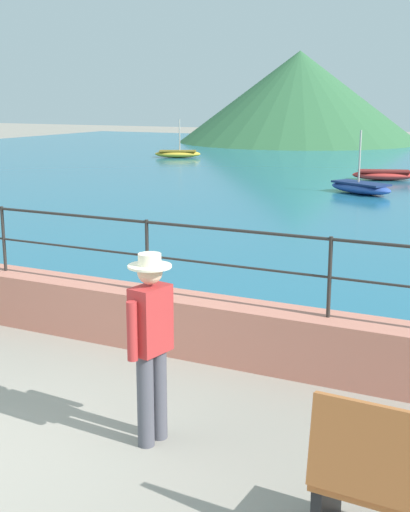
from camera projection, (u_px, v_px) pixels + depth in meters
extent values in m
cube|color=tan|center=(148.00, 318.00, 8.57)|extent=(20.00, 0.56, 0.70)
cylinder|color=#282623|center=(4.00, 239.00, 9.40)|extent=(0.04, 0.04, 0.90)
cylinder|color=#282623|center=(147.00, 256.00, 8.39)|extent=(0.04, 0.04, 0.90)
cylinder|color=#282623|center=(330.00, 277.00, 7.39)|extent=(0.04, 0.04, 0.90)
cylinder|color=#282623|center=(147.00, 222.00, 8.30)|extent=(18.40, 0.04, 0.04)
cylinder|color=#282623|center=(147.00, 256.00, 8.39)|extent=(18.40, 0.03, 0.03)
cone|color=#33663D|center=(299.00, 97.00, 46.19)|extent=(16.39, 16.39, 6.07)
cube|color=black|center=(327.00, 502.00, 4.91)|extent=(0.10, 0.47, 0.43)
cylinder|color=#4C4C56|center=(159.00, 394.00, 6.19)|extent=(0.15, 0.15, 0.86)
cylinder|color=#4C4C56|center=(146.00, 401.00, 6.05)|extent=(0.15, 0.15, 0.86)
cube|color=#B22D2D|center=(151.00, 320.00, 5.96)|extent=(0.28, 0.39, 0.60)
cylinder|color=#B22D2D|center=(168.00, 317.00, 6.15)|extent=(0.09, 0.09, 0.52)
cylinder|color=#B22D2D|center=(132.00, 331.00, 5.78)|extent=(0.09, 0.09, 0.52)
sphere|color=beige|center=(150.00, 272.00, 5.86)|extent=(0.22, 0.22, 0.22)
cylinder|color=beige|center=(150.00, 266.00, 5.85)|extent=(0.38, 0.38, 0.02)
cylinder|color=beige|center=(150.00, 259.00, 5.84)|extent=(0.20, 0.20, 0.10)
ellipsoid|color=#2D4C9E|center=(361.00, 188.00, 21.67)|extent=(2.46, 1.84, 0.36)
cube|color=navy|center=(361.00, 183.00, 21.64)|extent=(1.99, 1.51, 0.06)
cylinder|color=#B2A899|center=(360.00, 156.00, 21.53)|extent=(0.06, 0.06, 1.62)
ellipsoid|color=red|center=(384.00, 175.00, 25.22)|extent=(2.47, 1.59, 0.36)
cube|color=maroon|center=(384.00, 171.00, 25.19)|extent=(1.99, 1.32, 0.06)
ellipsoid|color=gold|center=(178.00, 154.00, 34.59)|extent=(2.46, 1.80, 0.36)
cube|color=brown|center=(178.00, 151.00, 34.55)|extent=(1.99, 1.48, 0.06)
cylinder|color=#B2A899|center=(180.00, 135.00, 34.37)|extent=(0.06, 0.06, 1.55)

